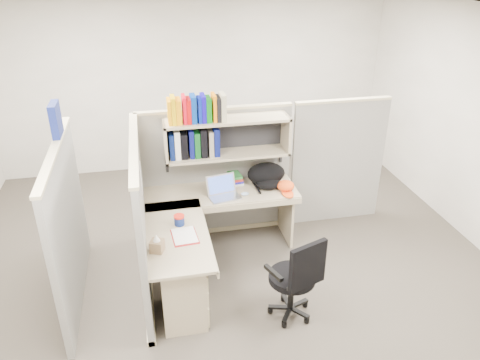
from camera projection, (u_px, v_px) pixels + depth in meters
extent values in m
plane|color=#332E28|center=(231.00, 273.00, 5.19)|extent=(6.00, 6.00, 0.00)
plane|color=#B3AFA2|center=(194.00, 84.00, 7.21)|extent=(6.00, 0.00, 6.00)
plane|color=white|center=(228.00, 19.00, 3.98)|extent=(6.00, 6.00, 0.00)
cube|color=slate|center=(216.00, 174.00, 5.62)|extent=(1.80, 0.06, 1.60)
cube|color=tan|center=(215.00, 109.00, 5.25)|extent=(1.80, 0.08, 0.03)
cube|color=slate|center=(142.00, 221.00, 4.66)|extent=(0.06, 1.80, 1.60)
cube|color=tan|center=(133.00, 145.00, 4.30)|extent=(0.08, 1.80, 0.03)
cube|color=slate|center=(69.00, 228.00, 4.54)|extent=(0.06, 1.80, 1.60)
cube|color=slate|center=(338.00, 163.00, 5.90)|extent=(1.20, 0.06, 1.60)
cube|color=navy|center=(56.00, 120.00, 4.40)|extent=(0.07, 0.27, 0.32)
cube|color=white|center=(141.00, 178.00, 4.62)|extent=(0.00, 0.21, 0.28)
cube|color=tan|center=(227.00, 120.00, 5.12)|extent=(1.40, 0.34, 0.03)
cube|color=tan|center=(227.00, 154.00, 5.31)|extent=(1.40, 0.34, 0.03)
cube|color=tan|center=(165.00, 142.00, 5.09)|extent=(0.03, 0.34, 0.44)
cube|color=tan|center=(286.00, 133.00, 5.34)|extent=(0.03, 0.34, 0.44)
cube|color=black|center=(225.00, 132.00, 5.36)|extent=(1.38, 0.01, 0.41)
cube|color=orange|center=(169.00, 111.00, 4.93)|extent=(0.03, 0.20, 0.26)
cube|color=#D7A404|center=(173.00, 110.00, 4.93)|extent=(0.05, 0.20, 0.29)
cube|color=orange|center=(178.00, 111.00, 4.95)|extent=(0.06, 0.20, 0.26)
cube|color=red|center=(184.00, 109.00, 4.95)|extent=(0.04, 0.20, 0.29)
cube|color=#B60709|center=(188.00, 110.00, 4.97)|extent=(0.05, 0.20, 0.26)
cube|color=navy|center=(193.00, 109.00, 4.97)|extent=(0.06, 0.20, 0.29)
cube|color=#041993|center=(199.00, 110.00, 4.99)|extent=(0.04, 0.20, 0.26)
cube|color=#10059A|center=(203.00, 108.00, 4.99)|extent=(0.04, 0.20, 0.29)
cube|color=#07660E|center=(208.00, 109.00, 5.00)|extent=(0.06, 0.20, 0.26)
cube|color=orange|center=(214.00, 107.00, 5.01)|extent=(0.04, 0.20, 0.29)
cube|color=black|center=(218.00, 108.00, 5.02)|extent=(0.05, 0.20, 0.26)
cube|color=tan|center=(223.00, 107.00, 5.03)|extent=(0.06, 0.20, 0.29)
cube|color=#071549|center=(171.00, 145.00, 5.14)|extent=(0.05, 0.24, 0.29)
cube|color=silver|center=(177.00, 143.00, 5.15)|extent=(0.06, 0.24, 0.32)
cube|color=black|center=(184.00, 144.00, 5.17)|extent=(0.07, 0.24, 0.29)
cube|color=#070C4E|center=(191.00, 142.00, 5.17)|extent=(0.05, 0.24, 0.32)
cube|color=#0A4715|center=(196.00, 143.00, 5.19)|extent=(0.06, 0.24, 0.29)
cube|color=black|center=(203.00, 141.00, 5.20)|extent=(0.07, 0.24, 0.32)
cube|color=gray|center=(210.00, 142.00, 5.22)|extent=(0.05, 0.24, 0.29)
cube|color=#081053|center=(216.00, 140.00, 5.22)|extent=(0.06, 0.24, 0.32)
cube|color=tan|center=(221.00, 193.00, 5.36)|extent=(1.74, 0.60, 0.03)
cube|color=tan|center=(177.00, 235.00, 4.59)|extent=(0.60, 1.34, 0.03)
cube|color=tan|center=(226.00, 208.00, 5.12)|extent=(1.74, 0.02, 0.07)
cube|color=tan|center=(208.00, 234.00, 4.66)|extent=(0.02, 1.34, 0.07)
cube|color=tan|center=(183.00, 288.00, 4.45)|extent=(0.40, 0.55, 0.68)
cube|color=tan|center=(204.00, 268.00, 4.40)|extent=(0.02, 0.50, 0.16)
cube|color=tan|center=(204.00, 283.00, 4.48)|extent=(0.02, 0.50, 0.16)
cube|color=tan|center=(205.00, 301.00, 4.58)|extent=(0.02, 0.50, 0.22)
cube|color=#B2B2B7|center=(205.00, 268.00, 4.40)|extent=(0.01, 0.12, 0.01)
cube|color=tan|center=(286.00, 212.00, 5.70)|extent=(0.03, 0.55, 0.70)
cylinder|color=navy|center=(179.00, 221.00, 4.71)|extent=(0.10, 0.10, 0.09)
cylinder|color=red|center=(179.00, 216.00, 4.68)|extent=(0.11, 0.11, 0.02)
ellipsoid|color=#9AB7DB|center=(245.00, 194.00, 5.28)|extent=(0.09, 0.06, 0.03)
cylinder|color=white|center=(218.00, 180.00, 5.51)|extent=(0.08, 0.08, 0.10)
cylinder|color=black|center=(292.00, 277.00, 4.41)|extent=(0.45, 0.45, 0.07)
cube|color=black|center=(308.00, 266.00, 4.14)|extent=(0.38, 0.18, 0.45)
cylinder|color=black|center=(291.00, 292.00, 4.49)|extent=(0.06, 0.06, 0.39)
cylinder|color=black|center=(290.00, 310.00, 4.59)|extent=(0.43, 0.43, 0.10)
cube|color=black|center=(273.00, 273.00, 4.24)|extent=(0.13, 0.25, 0.04)
cube|color=black|center=(311.00, 257.00, 4.45)|extent=(0.13, 0.25, 0.04)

